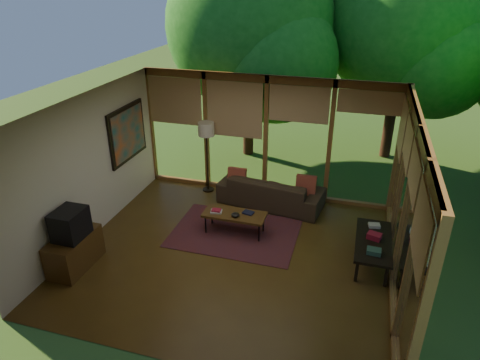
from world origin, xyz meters
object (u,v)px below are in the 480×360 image
(television, at_px, (70,224))
(side_console, at_px, (373,242))
(media_cabinet, at_px, (75,251))
(floor_lamp, at_px, (206,133))
(coffee_table, at_px, (235,215))
(sofa, at_px, (271,191))

(television, height_order, side_console, television)
(media_cabinet, distance_m, floor_lamp, 3.71)
(side_console, bearing_deg, coffee_table, 174.62)
(floor_lamp, height_order, coffee_table, floor_lamp)
(sofa, xyz_separation_m, coffee_table, (-0.42, -1.30, 0.07))
(sofa, xyz_separation_m, floor_lamp, (-1.54, 0.25, 1.08))
(media_cabinet, relative_size, side_console, 0.71)
(sofa, relative_size, floor_lamp, 1.35)
(television, distance_m, coffee_table, 2.93)
(sofa, xyz_separation_m, side_console, (2.14, -1.55, 0.08))
(floor_lamp, xyz_separation_m, coffee_table, (1.12, -1.56, -1.01))
(side_console, bearing_deg, television, -162.38)
(media_cabinet, relative_size, television, 1.82)
(television, height_order, coffee_table, television)
(television, relative_size, side_console, 0.39)
(television, relative_size, floor_lamp, 0.33)
(media_cabinet, bearing_deg, side_console, 17.56)
(television, bearing_deg, side_console, 17.62)
(media_cabinet, height_order, side_console, media_cabinet)
(sofa, relative_size, media_cabinet, 2.23)
(media_cabinet, xyz_separation_m, side_console, (4.87, 1.54, 0.11))
(media_cabinet, bearing_deg, coffee_table, 37.71)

